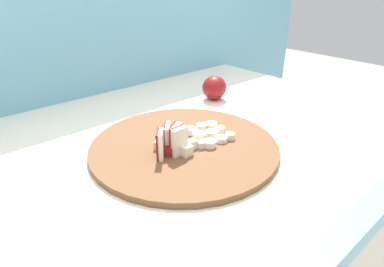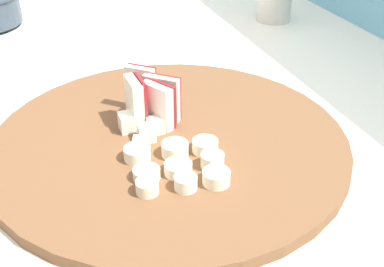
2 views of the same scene
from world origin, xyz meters
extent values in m
cube|color=#6BADC6|center=(0.00, 0.45, 0.67)|extent=(2.40, 0.04, 1.33)
cylinder|color=brown|center=(0.12, -0.04, 0.89)|extent=(0.42, 0.42, 0.01)
cube|color=maroon|center=(0.08, -0.06, 0.92)|extent=(0.04, 0.01, 0.06)
cube|color=#EFE5CC|center=(0.08, -0.07, 0.92)|extent=(0.04, 0.01, 0.06)
cube|color=maroon|center=(0.09, -0.04, 0.92)|extent=(0.04, 0.02, 0.05)
cube|color=white|center=(0.09, -0.05, 0.92)|extent=(0.04, 0.03, 0.05)
cube|color=#A32323|center=(0.07, -0.03, 0.92)|extent=(0.03, 0.04, 0.06)
cube|color=#EFE5CC|center=(0.08, -0.04, 0.92)|extent=(0.04, 0.04, 0.06)
cube|color=maroon|center=(0.04, -0.05, 0.92)|extent=(0.03, 0.03, 0.06)
cube|color=white|center=(0.05, -0.05, 0.92)|extent=(0.03, 0.04, 0.06)
cube|color=#EFE5CC|center=(0.09, -0.08, 0.91)|extent=(0.02, 0.02, 0.02)
cube|color=#EFE5CC|center=(0.09, -0.07, 0.91)|extent=(0.03, 0.03, 0.02)
cube|color=white|center=(0.07, -0.04, 0.90)|extent=(0.02, 0.02, 0.02)
cube|color=beige|center=(0.06, -0.02, 0.90)|extent=(0.03, 0.03, 0.02)
cube|color=maroon|center=(0.07, -0.06, 0.90)|extent=(0.03, 0.03, 0.02)
cube|color=beige|center=(0.14, -0.08, 0.90)|extent=(0.02, 0.02, 0.01)
cube|color=beige|center=(0.11, -0.05, 0.90)|extent=(0.02, 0.02, 0.02)
cube|color=#EFE5CC|center=(0.12, -0.07, 0.90)|extent=(0.02, 0.02, 0.02)
cylinder|color=white|center=(0.15, -0.09, 0.90)|extent=(0.03, 0.03, 0.01)
cylinder|color=white|center=(0.19, -0.09, 0.90)|extent=(0.03, 0.03, 0.01)
cylinder|color=beige|center=(0.21, -0.09, 0.90)|extent=(0.02, 0.02, 0.01)
cylinder|color=white|center=(0.16, -0.05, 0.90)|extent=(0.03, 0.03, 0.02)
cylinder|color=white|center=(0.19, -0.05, 0.90)|extent=(0.03, 0.03, 0.01)
cylinder|color=white|center=(0.22, -0.05, 0.90)|extent=(0.02, 0.02, 0.01)
cylinder|color=#F4EAC6|center=(0.16, -0.01, 0.90)|extent=(0.03, 0.03, 0.01)
cylinder|color=white|center=(0.19, -0.02, 0.90)|extent=(0.02, 0.02, 0.02)
cylinder|color=#F4EAC6|center=(0.22, -0.02, 0.90)|extent=(0.03, 0.03, 0.01)
sphere|color=maroon|center=(0.40, 0.14, 0.92)|extent=(0.07, 0.07, 0.07)
camera|label=1|loc=(-0.28, -0.53, 1.23)|focal=30.04mm
camera|label=2|loc=(0.58, -0.18, 1.20)|focal=45.44mm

